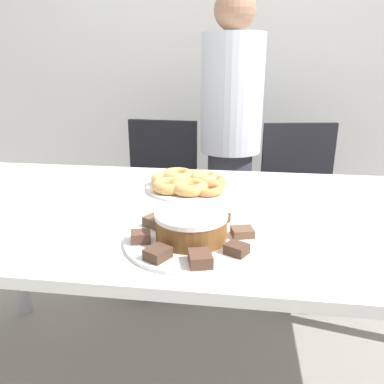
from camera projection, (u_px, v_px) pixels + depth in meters
name	position (u px, v px, depth m)	size (l,w,h in m)	color
wall_back	(228.00, 47.00, 2.46)	(8.00, 0.05, 2.60)	silver
table	(202.00, 231.00, 1.20)	(2.00, 0.91, 0.76)	silver
person_standing	(231.00, 138.00, 2.00)	(0.32, 0.32, 1.54)	#383842
office_chair_left	(157.00, 208.00, 2.11)	(0.47, 0.47, 0.90)	black
office_chair_right	(301.00, 215.00, 2.01)	(0.51, 0.51, 0.90)	black
plate_cake	(192.00, 240.00, 0.94)	(0.34, 0.34, 0.01)	white
plate_donuts	(192.00, 187.00, 1.36)	(0.33, 0.33, 0.01)	white
frosted_cake	(192.00, 226.00, 0.93)	(0.18, 0.18, 0.07)	brown
lamington_0	(200.00, 259.00, 0.82)	(0.06, 0.07, 0.03)	brown
lamington_1	(237.00, 249.00, 0.86)	(0.06, 0.06, 0.02)	#513828
lamington_2	(242.00, 232.00, 0.96)	(0.06, 0.06, 0.02)	brown
lamington_3	(221.00, 218.00, 1.04)	(0.05, 0.06, 0.03)	#513828
lamington_4	(186.00, 215.00, 1.06)	(0.05, 0.05, 0.03)	#513828
lamington_5	(155.00, 221.00, 1.01)	(0.07, 0.06, 0.03)	brown
lamington_6	(141.00, 237.00, 0.92)	(0.06, 0.05, 0.03)	brown
lamington_7	(158.00, 253.00, 0.84)	(0.07, 0.07, 0.03)	#513828
donut_0	(192.00, 182.00, 1.35)	(0.12, 0.12, 0.03)	#D18E4C
donut_1	(196.00, 176.00, 1.43)	(0.10, 0.10, 0.03)	tan
donut_2	(177.00, 175.00, 1.43)	(0.12, 0.12, 0.04)	tan
donut_3	(168.00, 179.00, 1.38)	(0.12, 0.12, 0.04)	#E5AD66
donut_4	(170.00, 186.00, 1.30)	(0.13, 0.13, 0.04)	tan
donut_5	(189.00, 187.00, 1.28)	(0.13, 0.13, 0.04)	tan
donut_6	(207.00, 189.00, 1.28)	(0.11, 0.11, 0.03)	#D18E4C
donut_7	(211.00, 182.00, 1.34)	(0.11, 0.11, 0.04)	#C68447
donut_8	(206.00, 178.00, 1.39)	(0.11, 0.11, 0.04)	#E5AD66
napkin	(12.00, 200.00, 1.24)	(0.16, 0.13, 0.01)	white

